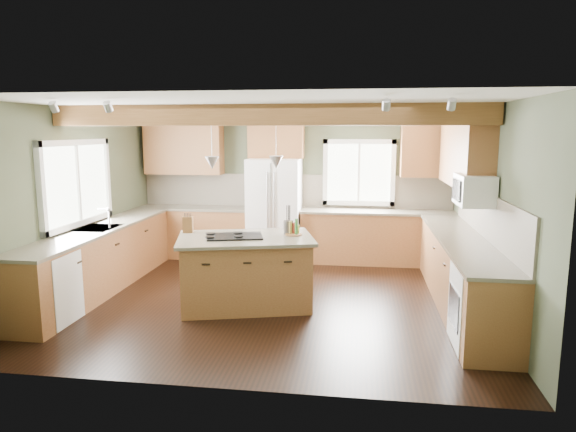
# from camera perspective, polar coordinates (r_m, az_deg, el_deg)

# --- Properties ---
(floor) EXTENTS (5.60, 5.60, 0.00)m
(floor) POSITION_cam_1_polar(r_m,az_deg,el_deg) (7.12, -1.90, -9.20)
(floor) COLOR black
(floor) RESTS_ON ground
(ceiling) EXTENTS (5.60, 5.60, 0.00)m
(ceiling) POSITION_cam_1_polar(r_m,az_deg,el_deg) (6.75, -2.02, 12.19)
(ceiling) COLOR silver
(ceiling) RESTS_ON wall_back
(wall_back) EXTENTS (5.60, 0.00, 5.60)m
(wall_back) POSITION_cam_1_polar(r_m,az_deg,el_deg) (9.27, 0.71, 3.40)
(wall_back) COLOR #434934
(wall_back) RESTS_ON ground
(wall_left) EXTENTS (0.00, 5.00, 5.00)m
(wall_left) POSITION_cam_1_polar(r_m,az_deg,el_deg) (7.80, -22.67, 1.53)
(wall_left) COLOR #434934
(wall_left) RESTS_ON ground
(wall_right) EXTENTS (0.00, 5.00, 5.00)m
(wall_right) POSITION_cam_1_polar(r_m,az_deg,el_deg) (6.91, 21.56, 0.66)
(wall_right) COLOR #434934
(wall_right) RESTS_ON ground
(ceiling_beam) EXTENTS (5.55, 0.26, 0.26)m
(ceiling_beam) POSITION_cam_1_polar(r_m,az_deg,el_deg) (6.48, -2.45, 11.15)
(ceiling_beam) COLOR brown
(ceiling_beam) RESTS_ON ceiling
(soffit_trim) EXTENTS (5.55, 0.20, 0.10)m
(soffit_trim) POSITION_cam_1_polar(r_m,az_deg,el_deg) (9.12, 0.65, 11.11)
(soffit_trim) COLOR brown
(soffit_trim) RESTS_ON ceiling
(backsplash_back) EXTENTS (5.58, 0.03, 0.58)m
(backsplash_back) POSITION_cam_1_polar(r_m,az_deg,el_deg) (9.27, 0.70, 2.84)
(backsplash_back) COLOR brown
(backsplash_back) RESTS_ON wall_back
(backsplash_right) EXTENTS (0.03, 3.70, 0.58)m
(backsplash_right) POSITION_cam_1_polar(r_m,az_deg,el_deg) (6.97, 21.30, -0.00)
(backsplash_right) COLOR brown
(backsplash_right) RESTS_ON wall_right
(base_cab_back_left) EXTENTS (2.02, 0.60, 0.88)m
(base_cab_back_left) POSITION_cam_1_polar(r_m,az_deg,el_deg) (9.51, -10.30, -1.84)
(base_cab_back_left) COLOR brown
(base_cab_back_left) RESTS_ON floor
(counter_back_left) EXTENTS (2.06, 0.64, 0.04)m
(counter_back_left) POSITION_cam_1_polar(r_m,az_deg,el_deg) (9.43, -10.39, 0.90)
(counter_back_left) COLOR #4A4236
(counter_back_left) RESTS_ON base_cab_back_left
(base_cab_back_right) EXTENTS (2.62, 0.60, 0.88)m
(base_cab_back_right) POSITION_cam_1_polar(r_m,az_deg,el_deg) (9.04, 9.87, -2.41)
(base_cab_back_right) COLOR brown
(base_cab_back_right) RESTS_ON floor
(counter_back_right) EXTENTS (2.66, 0.64, 0.04)m
(counter_back_right) POSITION_cam_1_polar(r_m,az_deg,el_deg) (8.96, 9.96, 0.47)
(counter_back_right) COLOR #4A4236
(counter_back_right) RESTS_ON base_cab_back_right
(base_cab_left) EXTENTS (0.60, 3.70, 0.88)m
(base_cab_left) POSITION_cam_1_polar(r_m,az_deg,el_deg) (7.85, -20.19, -4.67)
(base_cab_left) COLOR brown
(base_cab_left) RESTS_ON floor
(counter_left) EXTENTS (0.64, 3.74, 0.04)m
(counter_left) POSITION_cam_1_polar(r_m,az_deg,el_deg) (7.76, -20.39, -1.37)
(counter_left) COLOR #4A4236
(counter_left) RESTS_ON base_cab_left
(base_cab_right) EXTENTS (0.60, 3.70, 0.88)m
(base_cab_right) POSITION_cam_1_polar(r_m,az_deg,el_deg) (7.07, 18.67, -6.12)
(base_cab_right) COLOR brown
(base_cab_right) RESTS_ON floor
(counter_right) EXTENTS (0.64, 3.74, 0.04)m
(counter_right) POSITION_cam_1_polar(r_m,az_deg,el_deg) (6.96, 18.87, -2.47)
(counter_right) COLOR #4A4236
(counter_right) RESTS_ON base_cab_right
(upper_cab_back_left) EXTENTS (1.40, 0.35, 0.90)m
(upper_cab_back_left) POSITION_cam_1_polar(r_m,az_deg,el_deg) (9.52, -11.49, 7.30)
(upper_cab_back_left) COLOR brown
(upper_cab_back_left) RESTS_ON wall_back
(upper_cab_over_fridge) EXTENTS (0.96, 0.35, 0.70)m
(upper_cab_over_fridge) POSITION_cam_1_polar(r_m,az_deg,el_deg) (9.09, -1.32, 8.65)
(upper_cab_over_fridge) COLOR brown
(upper_cab_over_fridge) RESTS_ON wall_back
(upper_cab_right) EXTENTS (0.35, 2.20, 0.90)m
(upper_cab_right) POSITION_cam_1_polar(r_m,az_deg,el_deg) (7.69, 19.03, 6.51)
(upper_cab_right) COLOR brown
(upper_cab_right) RESTS_ON wall_right
(upper_cab_back_corner) EXTENTS (0.90, 0.35, 0.90)m
(upper_cab_back_corner) POSITION_cam_1_polar(r_m,az_deg,el_deg) (9.05, 15.29, 7.05)
(upper_cab_back_corner) COLOR brown
(upper_cab_back_corner) RESTS_ON wall_back
(window_left) EXTENTS (0.04, 1.60, 1.05)m
(window_left) POSITION_cam_1_polar(r_m,az_deg,el_deg) (7.81, -22.47, 3.39)
(window_left) COLOR white
(window_left) RESTS_ON wall_left
(window_back) EXTENTS (1.10, 0.04, 1.00)m
(window_back) POSITION_cam_1_polar(r_m,az_deg,el_deg) (9.15, 7.88, 4.81)
(window_back) COLOR white
(window_back) RESTS_ON wall_back
(sink) EXTENTS (0.50, 0.65, 0.03)m
(sink) POSITION_cam_1_polar(r_m,az_deg,el_deg) (7.76, -20.39, -1.33)
(sink) COLOR #262628
(sink) RESTS_ON counter_left
(faucet) EXTENTS (0.02, 0.02, 0.28)m
(faucet) POSITION_cam_1_polar(r_m,az_deg,el_deg) (7.65, -19.26, -0.31)
(faucet) COLOR #B2B2B7
(faucet) RESTS_ON sink
(dishwasher) EXTENTS (0.60, 0.60, 0.84)m
(dishwasher) POSITION_cam_1_polar(r_m,az_deg,el_deg) (6.77, -25.30, -7.30)
(dishwasher) COLOR white
(dishwasher) RESTS_ON floor
(oven) EXTENTS (0.60, 0.72, 0.84)m
(oven) POSITION_cam_1_polar(r_m,az_deg,el_deg) (5.85, 20.90, -9.58)
(oven) COLOR white
(oven) RESTS_ON floor
(microwave) EXTENTS (0.40, 0.70, 0.38)m
(microwave) POSITION_cam_1_polar(r_m,az_deg,el_deg) (6.78, 19.98, 2.73)
(microwave) COLOR white
(microwave) RESTS_ON wall_right
(pendant_left) EXTENTS (0.18, 0.18, 0.16)m
(pendant_left) POSITION_cam_1_polar(r_m,az_deg,el_deg) (6.54, -8.44, 5.87)
(pendant_left) COLOR #B2B2B7
(pendant_left) RESTS_ON ceiling
(pendant_right) EXTENTS (0.18, 0.18, 0.16)m
(pendant_right) POSITION_cam_1_polar(r_m,az_deg,el_deg) (6.57, -1.33, 5.99)
(pendant_right) COLOR #B2B2B7
(pendant_right) RESTS_ON ceiling
(refrigerator) EXTENTS (0.90, 0.74, 1.80)m
(refrigerator) POSITION_cam_1_polar(r_m,az_deg,el_deg) (8.99, -1.50, 0.64)
(refrigerator) COLOR white
(refrigerator) RESTS_ON floor
(island) EXTENTS (1.82, 1.38, 0.88)m
(island) POSITION_cam_1_polar(r_m,az_deg,el_deg) (6.78, -4.71, -6.29)
(island) COLOR brown
(island) RESTS_ON floor
(island_top) EXTENTS (1.95, 1.51, 0.04)m
(island_top) POSITION_cam_1_polar(r_m,az_deg,el_deg) (6.67, -4.76, -2.49)
(island_top) COLOR #4A4236
(island_top) RESTS_ON island
(cooktop) EXTENTS (0.80, 0.63, 0.02)m
(cooktop) POSITION_cam_1_polar(r_m,az_deg,el_deg) (6.66, -5.92, -2.26)
(cooktop) COLOR black
(cooktop) RESTS_ON island_top
(knife_block) EXTENTS (0.15, 0.12, 0.22)m
(knife_block) POSITION_cam_1_polar(r_m,az_deg,el_deg) (7.03, -11.06, -0.94)
(knife_block) COLOR brown
(knife_block) RESTS_ON island_top
(utensil_crock) EXTENTS (0.14, 0.14, 0.17)m
(utensil_crock) POSITION_cam_1_polar(r_m,az_deg,el_deg) (6.85, 0.04, -1.23)
(utensil_crock) COLOR #37322C
(utensil_crock) RESTS_ON island_top
(bottle_tray) EXTENTS (0.26, 0.26, 0.21)m
(bottle_tray) POSITION_cam_1_polar(r_m,az_deg,el_deg) (6.75, 0.64, -1.26)
(bottle_tray) COLOR brown
(bottle_tray) RESTS_ON island_top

